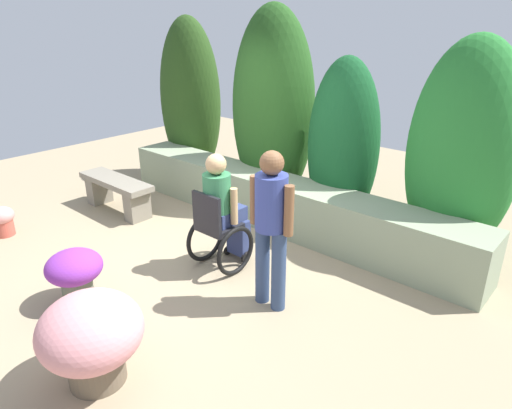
{
  "coord_description": "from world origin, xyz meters",
  "views": [
    {
      "loc": [
        3.47,
        -3.01,
        2.62
      ],
      "look_at": [
        0.65,
        0.22,
        0.85
      ],
      "focal_mm": 31.77,
      "sensor_mm": 36.0,
      "label": 1
    }
  ],
  "objects_px": {
    "flower_pot_terracotta_by_wall": "(92,336)",
    "flower_pot_red_accent": "(2,220)",
    "stone_bench": "(117,190)",
    "person_in_wheelchair": "(221,215)",
    "flower_pot_small_foreground": "(75,272)",
    "person_standing_companion": "(271,221)"
  },
  "relations": [
    {
      "from": "flower_pot_terracotta_by_wall",
      "to": "flower_pot_red_accent",
      "type": "distance_m",
      "value": 3.28
    },
    {
      "from": "stone_bench",
      "to": "flower_pot_red_accent",
      "type": "xyz_separation_m",
      "value": [
        -0.41,
        -1.44,
        -0.1
      ]
    },
    {
      "from": "person_in_wheelchair",
      "to": "flower_pot_small_foreground",
      "type": "bearing_deg",
      "value": -121.95
    },
    {
      "from": "flower_pot_terracotta_by_wall",
      "to": "flower_pot_red_accent",
      "type": "xyz_separation_m",
      "value": [
        -3.22,
        0.58,
        -0.2
      ]
    },
    {
      "from": "stone_bench",
      "to": "person_standing_companion",
      "type": "xyz_separation_m",
      "value": [
        3.17,
        -0.35,
        0.59
      ]
    },
    {
      "from": "person_standing_companion",
      "to": "flower_pot_red_accent",
      "type": "relative_size",
      "value": 3.99
    },
    {
      "from": "person_standing_companion",
      "to": "flower_pot_small_foreground",
      "type": "height_order",
      "value": "person_standing_companion"
    },
    {
      "from": "person_standing_companion",
      "to": "flower_pot_red_accent",
      "type": "xyz_separation_m",
      "value": [
        -3.58,
        -1.09,
        -0.68
      ]
    },
    {
      "from": "person_in_wheelchair",
      "to": "person_standing_companion",
      "type": "bearing_deg",
      "value": -25.48
    },
    {
      "from": "stone_bench",
      "to": "flower_pot_small_foreground",
      "type": "xyz_separation_m",
      "value": [
        1.72,
        -1.57,
        0.03
      ]
    },
    {
      "from": "stone_bench",
      "to": "flower_pot_small_foreground",
      "type": "distance_m",
      "value": 2.33
    },
    {
      "from": "stone_bench",
      "to": "flower_pot_terracotta_by_wall",
      "type": "height_order",
      "value": "flower_pot_terracotta_by_wall"
    },
    {
      "from": "flower_pot_red_accent",
      "to": "stone_bench",
      "type": "bearing_deg",
      "value": 74.03
    },
    {
      "from": "person_standing_companion",
      "to": "flower_pot_small_foreground",
      "type": "distance_m",
      "value": 1.97
    },
    {
      "from": "stone_bench",
      "to": "person_in_wheelchair",
      "type": "xyz_separation_m",
      "value": [
        2.28,
        -0.12,
        0.31
      ]
    },
    {
      "from": "flower_pot_terracotta_by_wall",
      "to": "person_standing_companion",
      "type": "bearing_deg",
      "value": 77.88
    },
    {
      "from": "person_in_wheelchair",
      "to": "flower_pot_terracotta_by_wall",
      "type": "relative_size",
      "value": 1.7
    },
    {
      "from": "person_standing_companion",
      "to": "flower_pot_small_foreground",
      "type": "relative_size",
      "value": 2.79
    },
    {
      "from": "flower_pot_terracotta_by_wall",
      "to": "person_in_wheelchair",
      "type": "bearing_deg",
      "value": 105.61
    },
    {
      "from": "person_in_wheelchair",
      "to": "stone_bench",
      "type": "bearing_deg",
      "value": 166.12
    },
    {
      "from": "flower_pot_red_accent",
      "to": "flower_pot_small_foreground",
      "type": "relative_size",
      "value": 0.7
    },
    {
      "from": "stone_bench",
      "to": "flower_pot_red_accent",
      "type": "height_order",
      "value": "stone_bench"
    }
  ]
}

